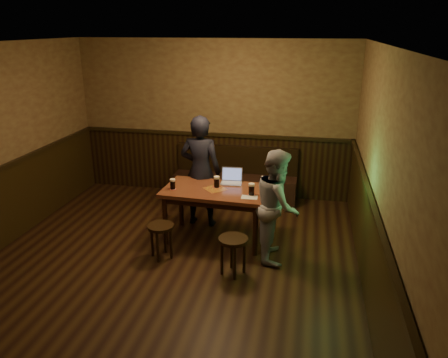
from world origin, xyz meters
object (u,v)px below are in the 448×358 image
at_px(laptop, 232,179).
at_px(pint_left, 173,184).
at_px(stool_left, 161,232).
at_px(stool_right, 233,245).
at_px(pint_right, 251,189).
at_px(person_grey, 277,205).
at_px(person_suit, 201,171).
at_px(bench, 235,182).
at_px(pub_table, 215,196).
at_px(pint_mid, 217,182).

bearing_deg(laptop, pint_left, -154.23).
height_order(stool_left, stool_right, stool_right).
xyz_separation_m(pint_right, person_grey, (0.38, -0.21, -0.12)).
bearing_deg(pint_left, stool_right, -37.11).
bearing_deg(pint_right, laptop, 129.62).
bearing_deg(person_suit, bench, -103.20).
bearing_deg(person_grey, pub_table, 63.72).
bearing_deg(pint_left, bench, 71.54).
height_order(pint_left, laptop, laptop).
bearing_deg(pint_mid, pint_right, -20.30).
height_order(pint_mid, person_suit, person_suit).
bearing_deg(laptop, bench, 94.24).
height_order(pub_table, pint_left, pint_left).
bearing_deg(pint_mid, person_grey, -24.12).
distance_m(bench, pint_right, 1.94).
height_order(pub_table, stool_left, pub_table).
bearing_deg(stool_left, pint_left, 89.25).
bearing_deg(person_grey, pint_left, 76.22).
relative_size(stool_left, pint_mid, 2.84).
distance_m(bench, stool_right, 2.59).
bearing_deg(pint_right, pub_table, 166.23).
distance_m(pub_table, person_suit, 0.62).
xyz_separation_m(pub_table, pint_mid, (0.01, 0.06, 0.19)).
relative_size(stool_right, person_suit, 0.29).
bearing_deg(stool_right, person_suit, 118.88).
height_order(pint_right, laptop, laptop).
xyz_separation_m(pint_mid, person_suit, (-0.35, 0.42, 0.00)).
bearing_deg(person_suit, stool_left, 80.61).
bearing_deg(person_grey, laptop, 43.04).
height_order(person_suit, person_grey, person_suit).
relative_size(person_suit, person_grey, 1.16).
relative_size(stool_left, person_suit, 0.28).
bearing_deg(person_grey, person_suit, 50.74).
bearing_deg(stool_right, pint_left, 142.89).
height_order(stool_left, pint_right, pint_right).
relative_size(pub_table, pint_right, 8.90).
relative_size(bench, pint_right, 12.93).
bearing_deg(bench, stool_right, -80.46).
xyz_separation_m(bench, stool_right, (0.43, -2.55, 0.09)).
height_order(stool_right, person_suit, person_suit).
height_order(bench, laptop, laptop).
distance_m(stool_right, pint_left, 1.36).
relative_size(pub_table, stool_left, 3.14).
relative_size(pub_table, pint_left, 9.71).
height_order(pint_mid, person_grey, person_grey).
distance_m(pint_right, person_grey, 0.45).
distance_m(pint_mid, person_grey, 1.00).
distance_m(bench, laptop, 1.46).
bearing_deg(person_grey, stool_right, 133.12).
relative_size(bench, person_suit, 1.26).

